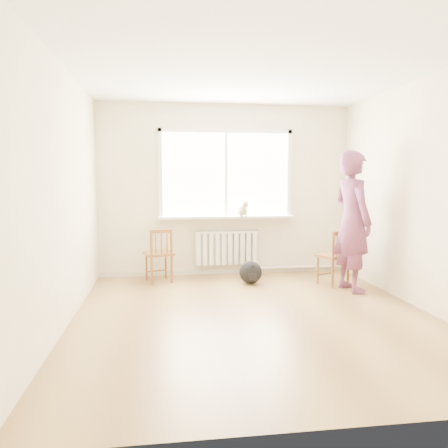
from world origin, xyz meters
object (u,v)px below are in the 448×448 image
object	(u,v)px
backpack	(251,272)
chair_right	(335,258)
chair_left	(160,255)
cat	(242,209)
person	(352,221)

from	to	relation	value
backpack	chair_right	bearing A→B (deg)	-12.64
chair_left	chair_right	distance (m)	2.56
cat	backpack	world-z (taller)	cat
chair_left	cat	xyz separation A→B (m)	(1.29, 0.28, 0.65)
chair_left	backpack	world-z (taller)	chair_left
person	cat	xyz separation A→B (m)	(-1.31, 1.13, 0.10)
chair_right	cat	world-z (taller)	cat
chair_right	person	distance (m)	0.64
person	backpack	world-z (taller)	person
chair_right	person	world-z (taller)	person
person	backpack	distance (m)	1.61
chair_right	person	size ratio (longest dim) A/B	0.42
chair_left	person	bearing A→B (deg)	145.59
chair_right	person	bearing A→B (deg)	86.22
cat	chair_right	bearing A→B (deg)	-47.92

